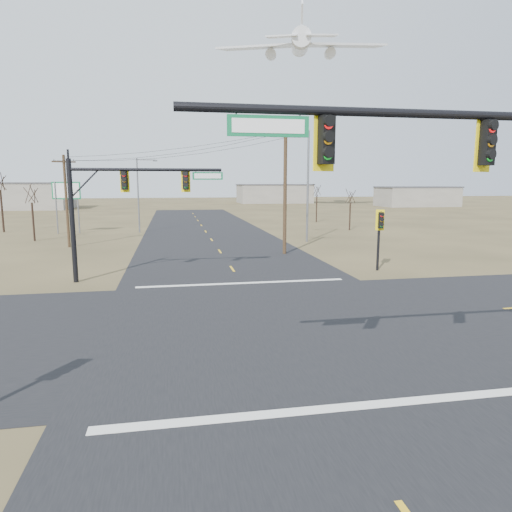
{
  "coord_description": "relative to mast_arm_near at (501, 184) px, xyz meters",
  "views": [
    {
      "loc": [
        -3.91,
        -17.89,
        5.77
      ],
      "look_at": [
        -0.41,
        1.0,
        2.66
      ],
      "focal_mm": 32.0,
      "sensor_mm": 36.0,
      "label": 1
    }
  ],
  "objects": [
    {
      "name": "ground",
      "position": [
        -3.98,
        7.97,
        -5.72
      ],
      "size": [
        320.0,
        320.0,
        0.0
      ],
      "primitive_type": "plane",
      "color": "brown",
      "rests_on": "ground"
    },
    {
      "name": "road_ew",
      "position": [
        -3.98,
        7.97,
        -5.71
      ],
      "size": [
        160.0,
        14.0,
        0.02
      ],
      "primitive_type": "cube",
      "color": "black",
      "rests_on": "ground"
    },
    {
      "name": "road_ns",
      "position": [
        -3.98,
        7.97,
        -5.71
      ],
      "size": [
        14.0,
        160.0,
        0.02
      ],
      "primitive_type": "cube",
      "color": "black",
      "rests_on": "ground"
    },
    {
      "name": "stop_bar_near",
      "position": [
        -3.98,
        0.47,
        -5.69
      ],
      "size": [
        12.0,
        0.4,
        0.01
      ],
      "primitive_type": "cube",
      "color": "silver",
      "rests_on": "road_ns"
    },
    {
      "name": "stop_bar_far",
      "position": [
        -3.98,
        15.47,
        -5.69
      ],
      "size": [
        12.0,
        0.4,
        0.01
      ],
      "primitive_type": "cube",
      "color": "silver",
      "rests_on": "road_ns"
    },
    {
      "name": "mast_arm_near",
      "position": [
        0.0,
        0.0,
        0.0
      ],
      "size": [
        11.47,
        0.55,
        7.92
      ],
      "rotation": [
        0.0,
        0.0,
        0.3
      ],
      "color": "black",
      "rests_on": "ground"
    },
    {
      "name": "mast_arm_far",
      "position": [
        -10.54,
        17.67,
        -0.6
      ],
      "size": [
        8.84,
        0.55,
        7.1
      ],
      "rotation": [
        0.0,
        0.0,
        -0.31
      ],
      "color": "black",
      "rests_on": "ground"
    },
    {
      "name": "pedestal_signal_ne",
      "position": [
        5.44,
        17.69,
        -2.74
      ],
      "size": [
        0.66,
        0.56,
        4.05
      ],
      "rotation": [
        0.0,
        0.0,
        -0.32
      ],
      "color": "black",
      "rests_on": "ground"
    },
    {
      "name": "utility_pole_near",
      "position": [
        1.07,
        25.77,
        -0.59
      ],
      "size": [
        2.43,
        0.29,
        9.92
      ],
      "rotation": [
        0.0,
        0.0,
        -0.01
      ],
      "color": "#45301D",
      "rests_on": "ground"
    },
    {
      "name": "utility_pole_far",
      "position": [
        -17.04,
        33.11,
        -1.44
      ],
      "size": [
        1.87,
        0.92,
        8.15
      ],
      "rotation": [
        0.0,
        0.0,
        0.42
      ],
      "color": "#45301D",
      "rests_on": "ground"
    },
    {
      "name": "highway_sign",
      "position": [
        -19.49,
        44.88,
        -1.58
      ],
      "size": [
        3.11,
        0.29,
        5.84
      ],
      "rotation": [
        0.0,
        0.0,
        -0.07
      ],
      "color": "slate",
      "rests_on": "ground"
    },
    {
      "name": "streetlight_a",
      "position": [
        4.91,
        32.97,
        0.25
      ],
      "size": [
        2.96,
        0.28,
        10.64
      ],
      "rotation": [
        0.0,
        0.0,
        -0.03
      ],
      "color": "slate",
      "rests_on": "ground"
    },
    {
      "name": "streetlight_c",
      "position": [
        -11.43,
        44.51,
        -0.95
      ],
      "size": [
        2.38,
        0.28,
        8.52
      ],
      "rotation": [
        0.0,
        0.0,
        0.15
      ],
      "color": "slate",
      "rests_on": "ground"
    },
    {
      "name": "bare_tree_a",
      "position": [
        -21.37,
        38.35,
        -1.01
      ],
      "size": [
        3.1,
        3.1,
        5.96
      ],
      "rotation": [
        0.0,
        0.0,
        -0.33
      ],
      "color": "black",
      "rests_on": "ground"
    },
    {
      "name": "bare_tree_c",
      "position": [
        13.51,
        42.71,
        -1.57
      ],
      "size": [
        2.96,
        2.96,
        5.3
      ],
      "rotation": [
        0.0,
        0.0,
        0.42
      ],
      "color": "black",
      "rests_on": "ground"
    },
    {
      "name": "bare_tree_d",
      "position": [
        13.0,
        54.24,
        -1.03
      ],
      "size": [
        2.94,
        2.94,
        5.83
      ],
      "rotation": [
        0.0,
        0.0,
        0.43
      ],
      "color": "black",
      "rests_on": "ground"
    },
    {
      "name": "warehouse_left",
      "position": [
        -43.98,
        97.97,
        -2.97
      ],
      "size": [
        28.0,
        14.0,
        5.5
      ],
      "primitive_type": "cube",
      "color": "gray",
      "rests_on": "ground"
    },
    {
      "name": "warehouse_mid",
      "position": [
        21.02,
        117.97,
        -3.22
      ],
      "size": [
        20.0,
        12.0,
        5.0
      ],
      "primitive_type": "cube",
      "color": "gray",
      "rests_on": "ground"
    },
    {
      "name": "warehouse_right",
      "position": [
        51.02,
        92.97,
        -3.47
      ],
      "size": [
        18.0,
        10.0,
        4.5
      ],
      "primitive_type": "cube",
      "color": "gray",
      "rests_on": "ground"
    },
    {
      "name": "jet_airliner",
      "position": [
        19.08,
        85.84,
        28.13
      ],
      "size": [
        27.02,
        27.87,
        14.26
      ],
      "rotation": [
        0.0,
        -0.18,
        1.32
      ],
      "color": "white"
    }
  ]
}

